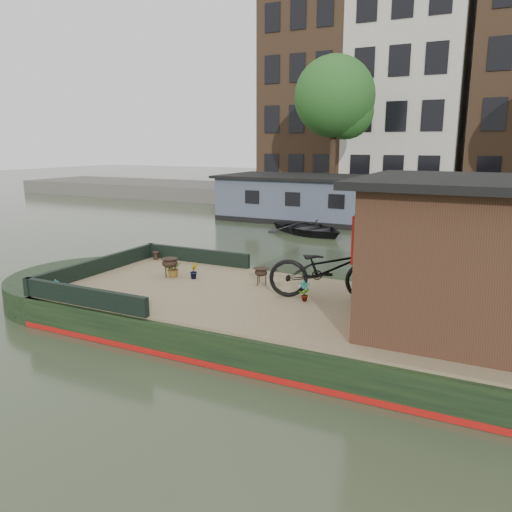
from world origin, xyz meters
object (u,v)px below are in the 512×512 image
at_px(bicycle, 327,269).
at_px(brazier_rear, 261,276).
at_px(dinghy, 309,225).
at_px(brazier_front, 170,267).
at_px(potted_plant_a, 304,291).
at_px(cabin, 488,255).

bearing_deg(bicycle, brazier_rear, 60.34).
height_order(brazier_rear, dinghy, brazier_rear).
distance_m(bicycle, brazier_front, 3.70).
height_order(potted_plant_a, brazier_rear, potted_plant_a).
relative_size(cabin, brazier_front, 9.54).
bearing_deg(potted_plant_a, bicycle, 51.14).
distance_m(bicycle, brazier_rear, 1.62).
distance_m(brazier_front, dinghy, 9.96).
bearing_deg(potted_plant_a, cabin, -2.46).
xyz_separation_m(cabin, brazier_rear, (-4.32, 0.79, -1.05)).
height_order(bicycle, dinghy, bicycle).
height_order(bicycle, brazier_rear, bicycle).
relative_size(cabin, bicycle, 1.81).
bearing_deg(brazier_rear, dinghy, 104.59).
height_order(brazier_front, brazier_rear, brazier_front).
height_order(cabin, bicycle, cabin).
relative_size(potted_plant_a, brazier_front, 0.96).
xyz_separation_m(potted_plant_a, dinghy, (-3.75, 10.31, -0.49)).
height_order(cabin, brazier_front, cabin).
relative_size(potted_plant_a, dinghy, 0.12).
bearing_deg(dinghy, bicycle, -130.51).
bearing_deg(bicycle, dinghy, 3.08).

